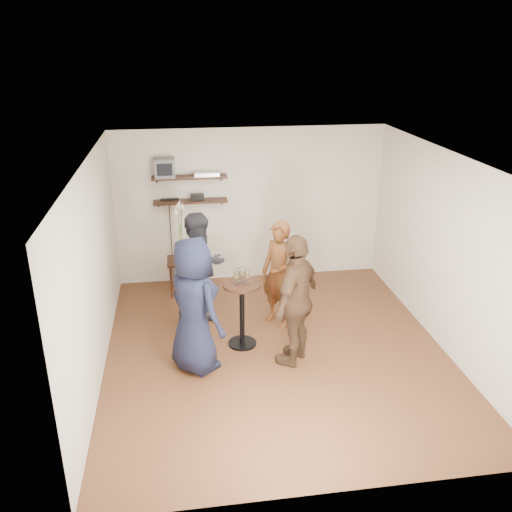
# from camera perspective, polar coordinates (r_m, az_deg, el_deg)

# --- Properties ---
(room) EXTENTS (4.58, 5.08, 2.68)m
(room) POSITION_cam_1_polar(r_m,az_deg,el_deg) (6.83, 2.26, -0.62)
(room) COLOR #472A16
(room) RESTS_ON ground
(shelf_upper) EXTENTS (1.20, 0.25, 0.04)m
(shelf_upper) POSITION_cam_1_polar(r_m,az_deg,el_deg) (8.82, -7.03, 8.24)
(shelf_upper) COLOR black
(shelf_upper) RESTS_ON room
(shelf_lower) EXTENTS (1.20, 0.25, 0.04)m
(shelf_lower) POSITION_cam_1_polar(r_m,az_deg,el_deg) (8.92, -6.91, 5.74)
(shelf_lower) COLOR black
(shelf_lower) RESTS_ON room
(crt_monitor) EXTENTS (0.32, 0.30, 0.30)m
(crt_monitor) POSITION_cam_1_polar(r_m,az_deg,el_deg) (8.78, -9.59, 9.16)
(crt_monitor) COLOR #59595B
(crt_monitor) RESTS_ON shelf_upper
(dvd_deck) EXTENTS (0.40, 0.24, 0.06)m
(dvd_deck) POSITION_cam_1_polar(r_m,az_deg,el_deg) (8.81, -5.22, 8.63)
(dvd_deck) COLOR silver
(dvd_deck) RESTS_ON shelf_upper
(radio) EXTENTS (0.22, 0.10, 0.10)m
(radio) POSITION_cam_1_polar(r_m,az_deg,el_deg) (8.90, -6.20, 6.20)
(radio) COLOR black
(radio) RESTS_ON shelf_lower
(power_strip) EXTENTS (0.30, 0.05, 0.03)m
(power_strip) POSITION_cam_1_polar(r_m,az_deg,el_deg) (8.96, -9.08, 5.91)
(power_strip) COLOR black
(power_strip) RESTS_ON shelf_lower
(side_table) EXTENTS (0.49, 0.49, 0.58)m
(side_table) POSITION_cam_1_polar(r_m,az_deg,el_deg) (8.89, -7.74, -0.96)
(side_table) COLOR black
(side_table) RESTS_ON room
(vase_lilies) EXTENTS (0.20, 0.21, 1.03)m
(vase_lilies) POSITION_cam_1_polar(r_m,az_deg,el_deg) (8.73, -7.88, 1.59)
(vase_lilies) COLOR white
(vase_lilies) RESTS_ON side_table
(drinks_table) EXTENTS (0.51, 0.51, 0.92)m
(drinks_table) POSITION_cam_1_polar(r_m,az_deg,el_deg) (7.28, -1.49, -5.25)
(drinks_table) COLOR black
(drinks_table) RESTS_ON room
(wine_glass_fl) EXTENTS (0.07, 0.07, 0.21)m
(wine_glass_fl) POSITION_cam_1_polar(r_m,az_deg,el_deg) (7.04, -2.13, -1.97)
(wine_glass_fl) COLOR silver
(wine_glass_fl) RESTS_ON drinks_table
(wine_glass_fr) EXTENTS (0.07, 0.07, 0.20)m
(wine_glass_fr) POSITION_cam_1_polar(r_m,az_deg,el_deg) (7.05, -0.88, -1.97)
(wine_glass_fr) COLOR silver
(wine_glass_fr) RESTS_ON drinks_table
(wine_glass_bl) EXTENTS (0.06, 0.06, 0.19)m
(wine_glass_bl) POSITION_cam_1_polar(r_m,az_deg,el_deg) (7.15, -1.81, -1.71)
(wine_glass_bl) COLOR silver
(wine_glass_bl) RESTS_ON drinks_table
(wine_glass_br) EXTENTS (0.07, 0.07, 0.21)m
(wine_glass_br) POSITION_cam_1_polar(r_m,az_deg,el_deg) (7.09, -1.46, -1.75)
(wine_glass_br) COLOR silver
(wine_glass_br) RESTS_ON drinks_table
(person_plaid) EXTENTS (0.66, 0.68, 1.57)m
(person_plaid) POSITION_cam_1_polar(r_m,az_deg,el_deg) (7.75, 2.43, -1.93)
(person_plaid) COLOR #A9131B
(person_plaid) RESTS_ON room
(person_dark) EXTENTS (1.06, 1.03, 1.72)m
(person_dark) POSITION_cam_1_polar(r_m,az_deg,el_deg) (7.68, -5.81, -1.61)
(person_dark) COLOR black
(person_dark) RESTS_ON room
(person_navy) EXTENTS (0.96, 1.02, 1.76)m
(person_navy) POSITION_cam_1_polar(r_m,az_deg,el_deg) (6.69, -6.53, -5.23)
(person_navy) COLOR black
(person_navy) RESTS_ON room
(person_brown) EXTENTS (0.96, 1.07, 1.74)m
(person_brown) POSITION_cam_1_polar(r_m,az_deg,el_deg) (6.82, 4.27, -4.67)
(person_brown) COLOR #422D1C
(person_brown) RESTS_ON room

